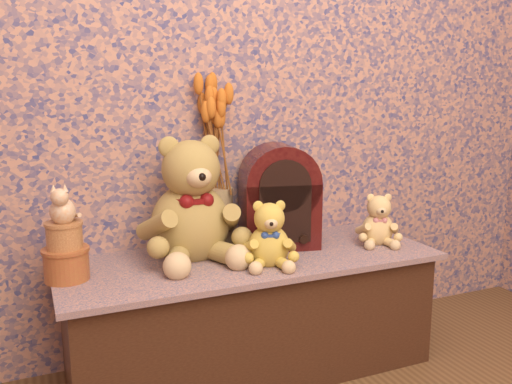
{
  "coord_description": "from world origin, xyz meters",
  "views": [
    {
      "loc": [
        -0.7,
        -0.42,
        1.01
      ],
      "look_at": [
        0.0,
        1.2,
        0.67
      ],
      "focal_mm": 37.73,
      "sensor_mm": 36.0,
      "label": 1
    }
  ],
  "objects_px": {
    "cat_figurine": "(62,203)",
    "teddy_small": "(378,217)",
    "ceramic_vase": "(216,216)",
    "biscuit_tin_lower": "(66,264)",
    "cathedral_radio": "(279,195)",
    "teddy_medium": "(269,230)",
    "teddy_large": "(190,193)"
  },
  "relations": [
    {
      "from": "teddy_small",
      "to": "cathedral_radio",
      "type": "height_order",
      "value": "cathedral_radio"
    },
    {
      "from": "teddy_medium",
      "to": "cathedral_radio",
      "type": "height_order",
      "value": "cathedral_radio"
    },
    {
      "from": "teddy_medium",
      "to": "teddy_small",
      "type": "bearing_deg",
      "value": 25.29
    },
    {
      "from": "ceramic_vase",
      "to": "cathedral_radio",
      "type": "bearing_deg",
      "value": -28.13
    },
    {
      "from": "teddy_large",
      "to": "ceramic_vase",
      "type": "xyz_separation_m",
      "value": [
        0.14,
        0.12,
        -0.12
      ]
    },
    {
      "from": "ceramic_vase",
      "to": "biscuit_tin_lower",
      "type": "xyz_separation_m",
      "value": [
        -0.55,
        -0.19,
        -0.06
      ]
    },
    {
      "from": "ceramic_vase",
      "to": "cat_figurine",
      "type": "relative_size",
      "value": 1.72
    },
    {
      "from": "ceramic_vase",
      "to": "biscuit_tin_lower",
      "type": "height_order",
      "value": "ceramic_vase"
    },
    {
      "from": "cat_figurine",
      "to": "teddy_medium",
      "type": "bearing_deg",
      "value": 3.93
    },
    {
      "from": "cathedral_radio",
      "to": "cat_figurine",
      "type": "distance_m",
      "value": 0.77
    },
    {
      "from": "teddy_large",
      "to": "biscuit_tin_lower",
      "type": "bearing_deg",
      "value": -170.76
    },
    {
      "from": "teddy_small",
      "to": "cat_figurine",
      "type": "bearing_deg",
      "value": -159.38
    },
    {
      "from": "teddy_small",
      "to": "cathedral_radio",
      "type": "xyz_separation_m",
      "value": [
        -0.36,
        0.13,
        0.09
      ]
    },
    {
      "from": "cathedral_radio",
      "to": "teddy_small",
      "type": "bearing_deg",
      "value": -7.08
    },
    {
      "from": "teddy_small",
      "to": "ceramic_vase",
      "type": "xyz_separation_m",
      "value": [
        -0.57,
        0.24,
        0.0
      ]
    },
    {
      "from": "teddy_large",
      "to": "cat_figurine",
      "type": "xyz_separation_m",
      "value": [
        -0.42,
        -0.07,
        0.02
      ]
    },
    {
      "from": "cathedral_radio",
      "to": "cat_figurine",
      "type": "relative_size",
      "value": 3.06
    },
    {
      "from": "teddy_large",
      "to": "teddy_small",
      "type": "distance_m",
      "value": 0.72
    },
    {
      "from": "cat_figurine",
      "to": "teddy_small",
      "type": "bearing_deg",
      "value": 11.28
    },
    {
      "from": "teddy_medium",
      "to": "biscuit_tin_lower",
      "type": "bearing_deg",
      "value": -171.76
    },
    {
      "from": "teddy_medium",
      "to": "teddy_small",
      "type": "xyz_separation_m",
      "value": [
        0.49,
        0.06,
        -0.01
      ]
    },
    {
      "from": "teddy_small",
      "to": "teddy_large",
      "type": "bearing_deg",
      "value": -166.79
    },
    {
      "from": "teddy_large",
      "to": "biscuit_tin_lower",
      "type": "distance_m",
      "value": 0.46
    },
    {
      "from": "teddy_medium",
      "to": "cat_figurine",
      "type": "relative_size",
      "value": 1.88
    },
    {
      "from": "cathedral_radio",
      "to": "ceramic_vase",
      "type": "distance_m",
      "value": 0.25
    },
    {
      "from": "cathedral_radio",
      "to": "biscuit_tin_lower",
      "type": "height_order",
      "value": "cathedral_radio"
    },
    {
      "from": "biscuit_tin_lower",
      "to": "cathedral_radio",
      "type": "bearing_deg",
      "value": 6.06
    },
    {
      "from": "teddy_medium",
      "to": "teddy_small",
      "type": "distance_m",
      "value": 0.49
    },
    {
      "from": "teddy_medium",
      "to": "biscuit_tin_lower",
      "type": "distance_m",
      "value": 0.65
    },
    {
      "from": "cat_figurine",
      "to": "ceramic_vase",
      "type": "bearing_deg",
      "value": 32.91
    },
    {
      "from": "teddy_large",
      "to": "teddy_small",
      "type": "bearing_deg",
      "value": -10.6
    },
    {
      "from": "biscuit_tin_lower",
      "to": "ceramic_vase",
      "type": "bearing_deg",
      "value": 19.2
    }
  ]
}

